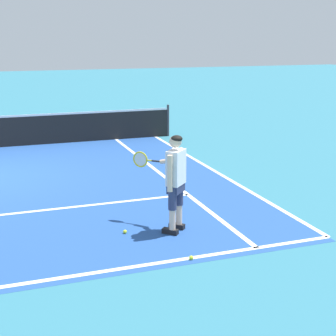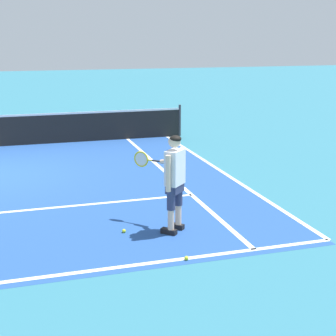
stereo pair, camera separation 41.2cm
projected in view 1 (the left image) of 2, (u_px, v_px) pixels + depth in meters
line_singles_right at (162, 175)px, 12.43m from camera, size 0.10×9.41×0.01m
line_doubles_right at (213, 170)px, 12.88m from camera, size 0.10×9.41×0.01m
tennis_player at (175, 177)px, 8.60m from camera, size 0.74×1.16×1.71m
tennis_ball_near_feet at (191, 258)px, 7.71m from camera, size 0.07×0.07×0.07m
tennis_ball_by_baseline at (125, 232)px, 8.74m from camera, size 0.07×0.07×0.07m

